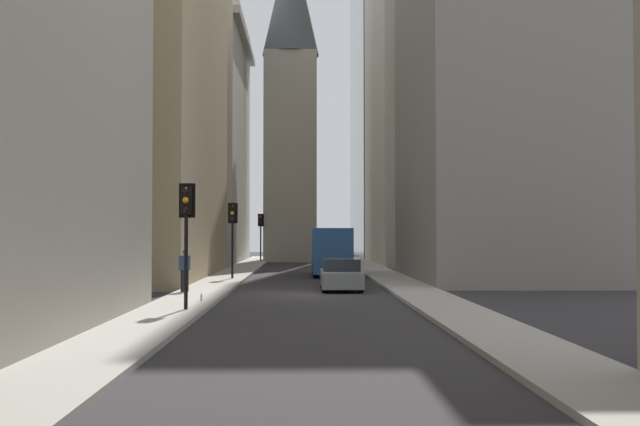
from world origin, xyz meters
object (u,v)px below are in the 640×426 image
object	(u,v)px
delivery_truck	(331,251)
traffic_light_far_junction	(261,226)
discarded_bottle	(201,298)
traffic_light_foreground	(186,216)
pedestrian	(185,268)
hatchback_grey	(341,275)
traffic_light_midblock	(232,223)

from	to	relation	value
delivery_truck	traffic_light_far_junction	bearing A→B (deg)	15.79
delivery_truck	discarded_bottle	bearing A→B (deg)	162.98
traffic_light_foreground	discarded_bottle	bearing A→B (deg)	-1.80
traffic_light_foreground	traffic_light_far_junction	size ratio (longest dim) A/B	0.97
discarded_bottle	traffic_light_foreground	bearing A→B (deg)	178.20
traffic_light_foreground	pedestrian	distance (m)	7.16
delivery_truck	pedestrian	xyz separation A→B (m)	(-13.33, 6.56, -0.36)
traffic_light_far_junction	pedestrian	size ratio (longest dim) A/B	2.35
delivery_truck	pedestrian	distance (m)	14.86
hatchback_grey	pedestrian	bearing A→B (deg)	109.95
delivery_truck	traffic_light_midblock	size ratio (longest dim) A/B	1.60
hatchback_grey	discarded_bottle	world-z (taller)	hatchback_grey
hatchback_grey	traffic_light_far_junction	xyz separation A→B (m)	(30.01, 5.39, 2.50)
delivery_truck	traffic_light_foreground	bearing A→B (deg)	165.00
hatchback_grey	traffic_light_foreground	size ratio (longest dim) A/B	1.08
pedestrian	traffic_light_midblock	bearing A→B (deg)	-7.09
traffic_light_midblock	traffic_light_far_junction	xyz separation A→B (m)	(23.69, -0.08, 0.05)
delivery_truck	discarded_bottle	size ratio (longest dim) A/B	23.93
delivery_truck	pedestrian	bearing A→B (deg)	153.81
traffic_light_foreground	discarded_bottle	world-z (taller)	traffic_light_foreground
hatchback_grey	traffic_light_far_junction	size ratio (longest dim) A/B	1.05
delivery_truck	traffic_light_midblock	bearing A→B (deg)	130.20
traffic_light_midblock	discarded_bottle	world-z (taller)	traffic_light_midblock
traffic_light_midblock	pedestrian	xyz separation A→B (m)	(-8.70, 1.08, -2.01)
hatchback_grey	discarded_bottle	bearing A→B (deg)	140.19
delivery_truck	traffic_light_far_junction	xyz separation A→B (m)	(19.07, 5.39, 1.70)
delivery_truck	pedestrian	world-z (taller)	delivery_truck
traffic_light_midblock	discarded_bottle	size ratio (longest dim) A/B	14.96
traffic_light_midblock	discarded_bottle	bearing A→B (deg)	-179.21
traffic_light_midblock	pedestrian	size ratio (longest dim) A/B	2.31
traffic_light_midblock	traffic_light_far_junction	size ratio (longest dim) A/B	0.98
pedestrian	traffic_light_foreground	bearing A→B (deg)	-170.21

